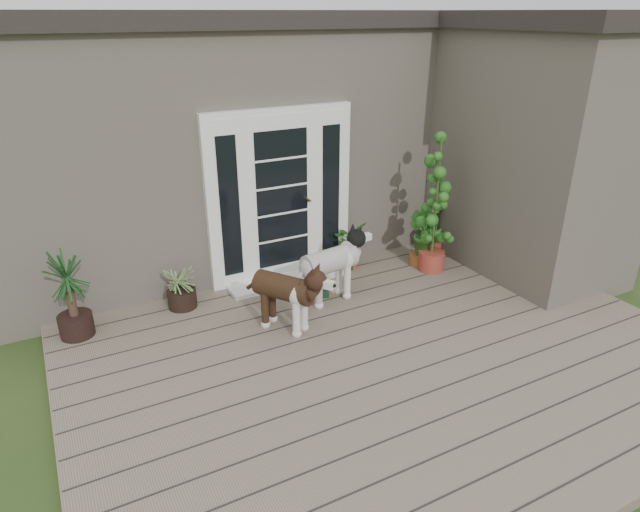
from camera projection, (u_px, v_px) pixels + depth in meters
name	position (u px, v px, depth m)	size (l,w,h in m)	color
deck	(391.00, 360.00, 5.56)	(6.20, 4.60, 0.12)	#6B5B4C
house_main	(237.00, 136.00, 8.38)	(7.40, 4.00, 3.10)	#665E54
roof_main	(230.00, 18.00, 7.71)	(7.60, 4.20, 0.20)	#2D2826
house_wing	(535.00, 159.00, 7.07)	(1.60, 2.40, 3.10)	#665E54
roof_wing	(557.00, 19.00, 6.40)	(1.80, 2.60, 0.20)	#2D2826
door_unit	(281.00, 196.00, 6.79)	(1.90, 0.14, 2.15)	white
door_step	(290.00, 279.00, 7.05)	(1.60, 0.40, 0.05)	white
brindle_dog	(284.00, 299.00, 5.85)	(0.37, 0.87, 0.73)	#3E2716
white_dog	(330.00, 272.00, 6.44)	(0.39, 0.90, 0.75)	white
spider_plant	(181.00, 284.00, 6.32)	(0.55, 0.55, 0.59)	#9DB56F
yucca	(70.00, 295.00, 5.67)	(0.67, 0.67, 0.97)	black
herb_a	(349.00, 248.00, 7.33)	(0.43, 0.43, 0.54)	#1C6322
herb_b	(420.00, 246.00, 7.40)	(0.36, 0.36, 0.54)	#1A5D1E
herb_c	(432.00, 234.00, 7.83)	(0.34, 0.34, 0.53)	#1F5017
sapling	(436.00, 204.00, 7.00)	(0.54, 0.54, 1.84)	#1B6021
clog_left	(345.00, 265.00, 7.39)	(0.13, 0.29, 0.09)	black
clog_right	(322.00, 289.00, 6.73)	(0.15, 0.33, 0.10)	#13311C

